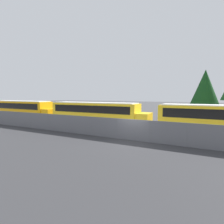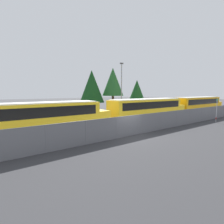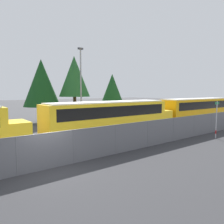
# 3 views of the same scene
# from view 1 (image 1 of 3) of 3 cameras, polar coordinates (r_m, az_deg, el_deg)

# --- Properties ---
(ground_plane) EXTENTS (200.00, 200.00, 0.00)m
(ground_plane) POSITION_cam_1_polar(r_m,az_deg,el_deg) (16.07, 6.80, -9.17)
(ground_plane) COLOR #424244
(road_strip) EXTENTS (103.04, 12.00, 0.01)m
(road_strip) POSITION_cam_1_polar(r_m,az_deg,el_deg) (10.89, -4.53, -16.33)
(road_strip) COLOR #333335
(road_strip) RESTS_ON ground_plane
(fence) EXTENTS (69.11, 0.07, 1.92)m
(fence) POSITION_cam_1_polar(r_m,az_deg,el_deg) (15.85, 6.84, -5.76)
(fence) COLOR #9EA0A5
(fence) RESTS_ON ground_plane
(school_bus_0) EXTENTS (13.56, 2.56, 3.16)m
(school_bus_0) POSITION_cam_1_polar(r_m,az_deg,el_deg) (32.76, -27.33, 1.06)
(school_bus_0) COLOR orange
(school_bus_0) RESTS_ON ground_plane
(school_bus_1) EXTENTS (13.56, 2.56, 3.16)m
(school_bus_1) POSITION_cam_1_polar(r_m,az_deg,el_deg) (22.78, -5.29, -0.00)
(school_bus_1) COLOR yellow
(school_bus_1) RESTS_ON ground_plane
(tree_0) EXTENTS (4.59, 4.59, 8.09)m
(tree_0) POSITION_cam_1_polar(r_m,az_deg,el_deg) (31.39, 28.07, 6.72)
(tree_0) COLOR #51381E
(tree_0) RESTS_ON ground_plane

